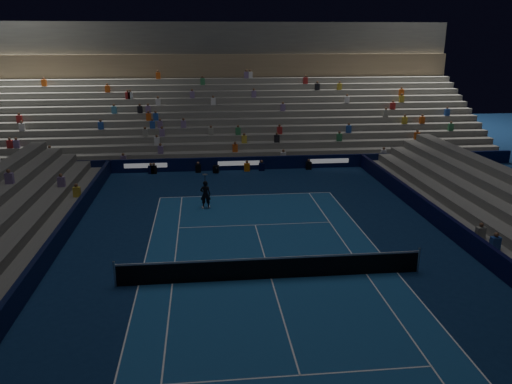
% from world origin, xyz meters
% --- Properties ---
extents(ground, '(90.00, 90.00, 0.00)m').
position_xyz_m(ground, '(0.00, 0.00, 0.00)').
color(ground, '#0B2044').
rests_on(ground, ground).
extents(court_surface, '(10.97, 23.77, 0.01)m').
position_xyz_m(court_surface, '(0.00, 0.00, 0.01)').
color(court_surface, navy).
rests_on(court_surface, ground).
extents(sponsor_barrier_far, '(44.00, 0.25, 1.00)m').
position_xyz_m(sponsor_barrier_far, '(0.00, 18.50, 0.50)').
color(sponsor_barrier_far, black).
rests_on(sponsor_barrier_far, ground).
extents(sponsor_barrier_east, '(0.25, 37.00, 1.00)m').
position_xyz_m(sponsor_barrier_east, '(9.70, 0.00, 0.50)').
color(sponsor_barrier_east, black).
rests_on(sponsor_barrier_east, ground).
extents(sponsor_barrier_west, '(0.25, 37.00, 1.00)m').
position_xyz_m(sponsor_barrier_west, '(-9.70, 0.00, 0.50)').
color(sponsor_barrier_west, black).
rests_on(sponsor_barrier_west, ground).
extents(grandstand_main, '(44.00, 15.20, 11.20)m').
position_xyz_m(grandstand_main, '(0.00, 27.90, 3.38)').
color(grandstand_main, slate).
rests_on(grandstand_main, ground).
extents(tennis_net, '(12.90, 0.10, 1.10)m').
position_xyz_m(tennis_net, '(0.00, 0.00, 0.50)').
color(tennis_net, '#B2B2B7').
rests_on(tennis_net, ground).
extents(tennis_player, '(0.65, 0.45, 1.69)m').
position_xyz_m(tennis_player, '(-2.62, 9.58, 0.84)').
color(tennis_player, black).
rests_on(tennis_player, ground).
extents(broadcast_camera, '(0.51, 0.90, 0.54)m').
position_xyz_m(broadcast_camera, '(-1.76, 17.79, 0.28)').
color(broadcast_camera, black).
rests_on(broadcast_camera, ground).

